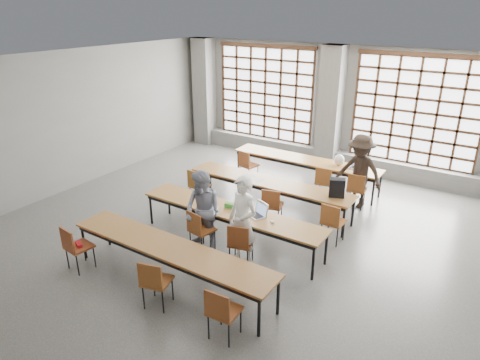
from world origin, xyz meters
name	(u,v)px	position (x,y,z in m)	size (l,w,h in m)	color
floor	(227,241)	(0.00, 0.00, 0.00)	(11.00, 11.00, 0.00)	#4D4D4A
ceiling	(225,66)	(0.00, 0.00, 3.50)	(11.00, 11.00, 0.00)	silver
wall_back	(334,107)	(0.00, 5.50, 1.75)	(10.00, 10.00, 0.00)	slate
wall_left	(61,124)	(-5.00, 0.00, 1.75)	(11.00, 11.00, 0.00)	slate
column_left	(205,92)	(-4.50, 5.22, 1.75)	(0.60, 0.55, 3.50)	#5B5B58
column_mid	(330,109)	(0.00, 5.22, 1.75)	(0.60, 0.55, 3.50)	#5B5B58
window_left	(265,94)	(-2.25, 5.42, 1.90)	(3.32, 0.12, 3.00)	white
window_right	(415,112)	(2.25, 5.42, 1.90)	(3.32, 0.12, 3.00)	white
sill_ledge	(327,157)	(0.00, 5.30, 0.25)	(9.80, 0.35, 0.50)	#5B5B58
desk_row_a	(305,162)	(0.07, 3.55, 0.66)	(4.00, 0.70, 0.73)	brown
desk_row_b	(269,184)	(0.01, 1.70, 0.66)	(4.00, 0.70, 0.73)	brown
desk_row_c	(231,213)	(0.10, 0.00, 0.66)	(4.00, 0.70, 0.73)	brown
desk_row_d	(170,250)	(0.02, -1.71, 0.66)	(4.00, 0.70, 0.73)	brown
chair_back_left	(247,163)	(-1.35, 2.92, 0.54)	(0.50, 0.50, 0.88)	maroon
chair_back_mid	(324,180)	(0.87, 2.92, 0.54)	(0.46, 0.46, 0.88)	brown
chair_back_right	(356,187)	(1.68, 2.92, 0.54)	(0.47, 0.48, 0.88)	maroon
chair_mid_left	(198,183)	(-1.59, 1.07, 0.54)	(0.44, 0.44, 0.88)	brown
chair_mid_centre	(272,203)	(0.43, 1.08, 0.54)	(0.52, 0.52, 0.88)	maroon
chair_mid_right	(332,219)	(1.81, 1.07, 0.54)	(0.44, 0.44, 0.88)	brown
chair_front_left	(199,227)	(-0.21, -0.63, 0.54)	(0.49, 0.49, 0.88)	brown
chair_front_right	(240,241)	(0.72, -0.63, 0.54)	(0.52, 0.52, 0.88)	brown
chair_near_left	(74,244)	(-1.69, -2.34, 0.54)	(0.47, 0.47, 0.88)	brown
chair_near_mid	(154,279)	(0.24, -2.34, 0.54)	(0.52, 0.52, 0.88)	brown
chair_near_right	(222,309)	(1.52, -2.34, 0.54)	(0.45, 0.45, 0.88)	brown
student_male	(243,221)	(0.70, -0.50, 0.87)	(0.63, 0.42, 1.74)	white
student_female	(203,212)	(-0.20, -0.50, 0.82)	(0.80, 0.62, 1.64)	#18234A
student_back	(359,171)	(1.67, 3.05, 0.89)	(1.14, 0.66, 1.77)	black
laptop_front	(258,212)	(0.67, 0.10, 0.79)	(0.45, 0.42, 0.26)	#B3B3B8
laptop_back	(358,166)	(1.43, 3.66, 0.79)	(0.41, 0.36, 0.26)	#B3B3B8
mouse	(272,222)	(1.05, -0.02, 0.75)	(0.10, 0.06, 0.04)	white
green_box	(231,206)	(0.05, 0.08, 0.78)	(0.25, 0.09, 0.09)	#35862B
phone	(236,214)	(0.28, -0.10, 0.74)	(0.13, 0.06, 0.01)	black
paper_sheet_a	(248,175)	(-0.59, 1.75, 0.73)	(0.30, 0.21, 0.00)	silver
paper_sheet_b	(257,179)	(-0.29, 1.65, 0.73)	(0.30, 0.21, 0.00)	white
backpack	(337,188)	(1.61, 1.75, 0.93)	(0.32, 0.20, 0.40)	black
plastic_bag	(339,160)	(0.97, 3.60, 0.87)	(0.26, 0.21, 0.29)	white
red_pouch	(79,244)	(-1.68, -2.26, 0.50)	(0.20, 0.08, 0.06)	red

